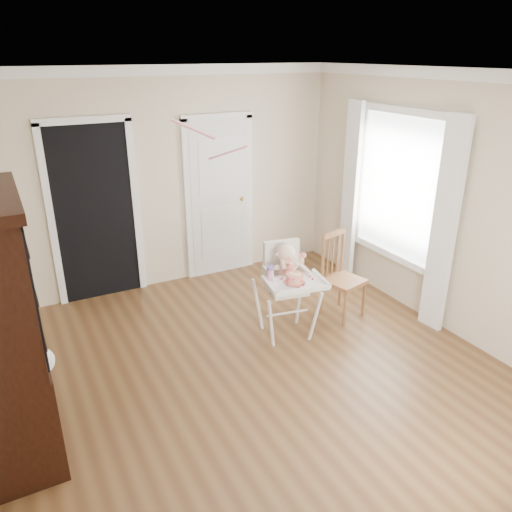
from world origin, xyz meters
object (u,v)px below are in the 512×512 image
high_chair (287,280)px  dining_chair (342,278)px  china_cabinet (5,331)px  sippy_cup (270,273)px  cake (295,279)px

high_chair → dining_chair: (0.79, 0.10, -0.19)m
china_cabinet → dining_chair: size_ratio=2.05×
china_cabinet → dining_chair: bearing=9.0°
sippy_cup → dining_chair: dining_chair is taller
dining_chair → china_cabinet: bearing=174.9°
china_cabinet → dining_chair: 3.49m
cake → china_cabinet: (-2.55, -0.20, 0.23)m
sippy_cup → high_chair: bearing=14.0°
sippy_cup → dining_chair: (1.03, 0.16, -0.35)m
cake → dining_chair: bearing=22.0°
high_chair → china_cabinet: 2.67m
china_cabinet → sippy_cup: bearing=9.1°
cake → sippy_cup: sippy_cup is taller
cake → dining_chair: (0.85, 0.34, -0.32)m
high_chair → cake: high_chair is taller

